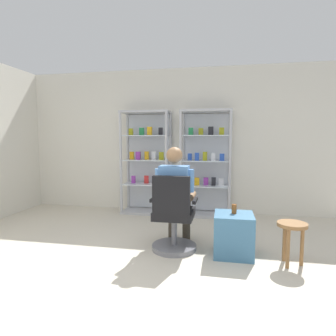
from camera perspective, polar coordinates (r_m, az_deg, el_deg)
ground_plane at (r=2.93m, az=-8.14°, el=-22.43°), size 7.20×7.20×0.00m
back_wall at (r=5.51m, az=1.97°, el=5.38°), size 6.00×0.10×2.70m
display_cabinet_left at (r=5.41m, az=-4.20°, el=1.29°), size 0.90×0.45×1.90m
display_cabinet_right at (r=5.23m, az=7.51°, el=1.07°), size 0.90×0.45×1.90m
office_chair at (r=3.58m, az=1.09°, el=-10.31°), size 0.56×0.56×0.96m
seated_shopkeeper at (r=3.66m, az=1.56°, el=-4.82°), size 0.49×0.57×1.29m
storage_crate at (r=3.59m, az=12.92°, el=-12.78°), size 0.46×0.46×0.50m
tea_glass at (r=3.54m, az=13.03°, el=-7.94°), size 0.06×0.06×0.11m
wooden_stool at (r=3.48m, az=23.45°, el=-11.56°), size 0.32×0.32×0.48m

